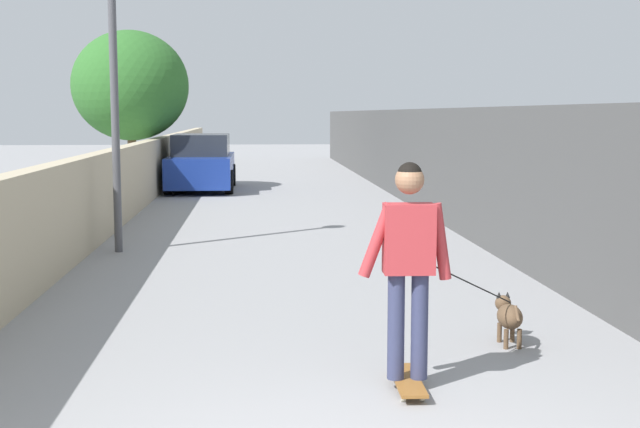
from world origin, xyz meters
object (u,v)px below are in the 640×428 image
at_px(person_skateboarder, 409,253).
at_px(dog, 508,315).
at_px(lamp_post, 113,37).
at_px(skateboard, 407,380).
at_px(car_near, 202,164).
at_px(tree_left_mid, 130,86).

xyz_separation_m(person_skateboarder, dog, (1.17, -1.14, -0.78)).
relative_size(lamp_post, person_skateboarder, 2.89).
distance_m(skateboard, dog, 1.65).
xyz_separation_m(person_skateboarder, car_near, (17.25, 2.65, -0.34)).
bearing_deg(dog, tree_left_mid, 19.70).
bearing_deg(lamp_post, dog, -141.66).
bearing_deg(skateboard, car_near, 8.73).
relative_size(tree_left_mid, lamp_post, 0.90).
relative_size(lamp_post, dog, 3.29).
bearing_deg(person_skateboarder, skateboard, -7.13).
distance_m(tree_left_mid, car_near, 2.83).
bearing_deg(car_near, lamp_post, 176.74).
height_order(dog, car_near, car_near).
xyz_separation_m(lamp_post, skateboard, (-6.72, -3.25, -3.17)).
bearing_deg(tree_left_mid, person_skateboarder, -165.13).
distance_m(lamp_post, person_skateboarder, 7.77).
height_order(tree_left_mid, skateboard, tree_left_mid).
distance_m(person_skateboarder, car_near, 17.45).
xyz_separation_m(tree_left_mid, person_skateboarder, (-16.86, -4.48, -1.79)).
distance_m(skateboard, car_near, 17.46).
bearing_deg(person_skateboarder, dog, -44.33).
bearing_deg(tree_left_mid, dog, -160.30).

